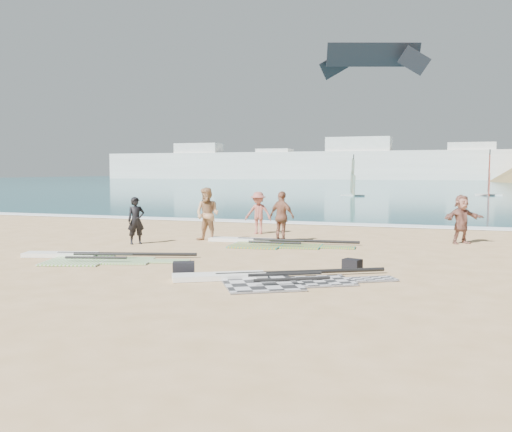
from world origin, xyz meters
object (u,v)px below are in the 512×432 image
(person_wetsuit, at_px, (136,221))
(rig_orange, at_px, (266,243))
(gear_bag_near, at_px, (184,269))
(gear_bag_far, at_px, (352,264))
(beachgoer_right, at_px, (462,219))
(rig_green, at_px, (89,258))
(beachgoer_back, at_px, (282,217))
(rig_grey, at_px, (266,279))
(beachgoer_mid, at_px, (258,213))
(beachgoer_left, at_px, (207,214))

(person_wetsuit, bearing_deg, rig_orange, -26.46)
(gear_bag_near, height_order, gear_bag_far, gear_bag_near)
(rig_orange, xyz_separation_m, beachgoer_right, (6.24, 2.35, 0.79))
(rig_green, relative_size, beachgoer_back, 2.87)
(beachgoer_right, bearing_deg, person_wetsuit, 161.55)
(rig_green, distance_m, gear_bag_far, 7.31)
(rig_grey, height_order, beachgoer_mid, beachgoer_mid)
(beachgoer_mid, bearing_deg, beachgoer_back, -55.29)
(gear_bag_far, bearing_deg, rig_grey, -125.77)
(rig_orange, bearing_deg, rig_grey, -76.96)
(beachgoer_right, bearing_deg, beachgoer_left, 156.31)
(gear_bag_far, bearing_deg, rig_orange, 131.96)
(rig_green, relative_size, rig_orange, 0.98)
(rig_grey, relative_size, rig_green, 0.98)
(rig_orange, bearing_deg, gear_bag_near, -95.55)
(gear_bag_far, relative_size, beachgoer_mid, 0.26)
(rig_orange, relative_size, gear_bag_near, 10.34)
(beachgoer_back, bearing_deg, beachgoer_mid, -30.35)
(rig_green, xyz_separation_m, person_wetsuit, (-0.52, 3.39, 0.75))
(beachgoer_back, bearing_deg, beachgoer_right, -141.45)
(beachgoer_back, bearing_deg, gear_bag_far, 147.78)
(gear_bag_near, relative_size, beachgoer_back, 0.28)
(beachgoer_left, relative_size, beachgoer_right, 1.13)
(rig_grey, bearing_deg, beachgoer_left, 93.69)
(gear_bag_far, height_order, beachgoer_back, beachgoer_back)
(rig_grey, height_order, gear_bag_near, gear_bag_near)
(rig_orange, distance_m, beachgoer_back, 1.16)
(gear_bag_near, distance_m, person_wetsuit, 6.33)
(rig_grey, height_order, person_wetsuit, person_wetsuit)
(rig_green, relative_size, gear_bag_far, 11.64)
(rig_grey, distance_m, person_wetsuit, 7.87)
(rig_grey, distance_m, rig_orange, 6.50)
(beachgoer_mid, bearing_deg, gear_bag_near, -84.01)
(rig_green, relative_size, person_wetsuit, 3.19)
(rig_orange, relative_size, beachgoer_left, 2.77)
(beachgoer_back, xyz_separation_m, beachgoer_right, (5.91, 1.63, -0.05))
(beachgoer_mid, bearing_deg, gear_bag_far, -56.56)
(gear_bag_far, bearing_deg, rig_green, -173.66)
(beachgoer_back, height_order, beachgoer_right, beachgoer_back)
(rig_grey, distance_m, beachgoer_back, 7.15)
(gear_bag_near, height_order, person_wetsuit, person_wetsuit)
(rig_green, bearing_deg, beachgoer_left, 57.67)
(gear_bag_near, bearing_deg, rig_green, 159.52)
(gear_bag_near, distance_m, beachgoer_mid, 9.19)
(beachgoer_right, bearing_deg, beachgoer_back, 157.15)
(rig_green, relative_size, beachgoer_right, 3.04)
(beachgoer_left, bearing_deg, rig_green, -97.94)
(beachgoer_right, bearing_deg, rig_grey, -154.62)
(rig_green, bearing_deg, rig_orange, 36.35)
(gear_bag_near, xyz_separation_m, beachgoer_back, (0.39, 6.87, 0.73))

